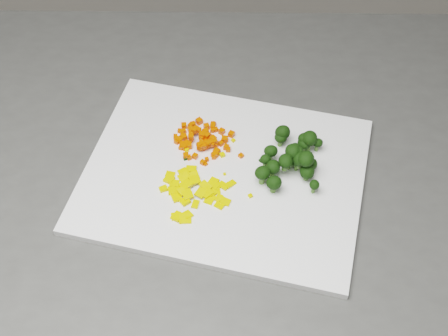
{
  "coord_description": "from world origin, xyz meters",
  "views": [
    {
      "loc": [
        0.1,
        -0.04,
        1.66
      ],
      "look_at": [
        0.1,
        0.57,
        0.92
      ],
      "focal_mm": 50.0,
      "sensor_mm": 36.0,
      "label": 1
    }
  ],
  "objects_px": {
    "counter_block": "(221,295)",
    "cutting_board": "(224,174)",
    "pepper_pile": "(195,189)",
    "carrot_pile": "(203,137)",
    "broccoli_pile": "(292,157)"
  },
  "relations": [
    {
      "from": "counter_block",
      "to": "pepper_pile",
      "type": "bearing_deg",
      "value": -117.63
    },
    {
      "from": "counter_block",
      "to": "carrot_pile",
      "type": "distance_m",
      "value": 0.48
    },
    {
      "from": "counter_block",
      "to": "carrot_pile",
      "type": "height_order",
      "value": "carrot_pile"
    },
    {
      "from": "counter_block",
      "to": "cutting_board",
      "type": "xyz_separation_m",
      "value": [
        0.01,
        -0.03,
        0.46
      ]
    },
    {
      "from": "cutting_board",
      "to": "pepper_pile",
      "type": "height_order",
      "value": "pepper_pile"
    },
    {
      "from": "pepper_pile",
      "to": "broccoli_pile",
      "type": "relative_size",
      "value": 0.97
    },
    {
      "from": "cutting_board",
      "to": "pepper_pile",
      "type": "distance_m",
      "value": 0.06
    },
    {
      "from": "carrot_pile",
      "to": "pepper_pile",
      "type": "relative_size",
      "value": 0.86
    },
    {
      "from": "broccoli_pile",
      "to": "pepper_pile",
      "type": "bearing_deg",
      "value": -162.38
    },
    {
      "from": "counter_block",
      "to": "cutting_board",
      "type": "height_order",
      "value": "cutting_board"
    },
    {
      "from": "counter_block",
      "to": "pepper_pile",
      "type": "height_order",
      "value": "pepper_pile"
    },
    {
      "from": "counter_block",
      "to": "carrot_pile",
      "type": "relative_size",
      "value": 11.62
    },
    {
      "from": "cutting_board",
      "to": "pepper_pile",
      "type": "bearing_deg",
      "value": -138.64
    },
    {
      "from": "carrot_pile",
      "to": "cutting_board",
      "type": "bearing_deg",
      "value": -61.37
    },
    {
      "from": "carrot_pile",
      "to": "broccoli_pile",
      "type": "xyz_separation_m",
      "value": [
        0.14,
        -0.05,
        0.01
      ]
    }
  ]
}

